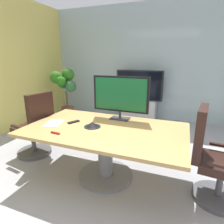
{
  "coord_description": "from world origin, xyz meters",
  "views": [
    {
      "loc": [
        0.89,
        -1.93,
        1.6
      ],
      "look_at": [
        -0.03,
        0.43,
        0.87
      ],
      "focal_mm": 30.06,
      "sensor_mm": 36.0,
      "label": 1
    }
  ],
  "objects_px": {
    "office_chair_right": "(213,163)",
    "remote_control": "(74,122)",
    "potted_plant": "(65,87)",
    "wall_display_unit": "(139,104)",
    "conference_table": "(105,140)",
    "conference_phone": "(92,125)",
    "office_chair_left": "(36,130)",
    "tv_monitor": "(120,95)"
  },
  "relations": [
    {
      "from": "office_chair_right",
      "to": "remote_control",
      "type": "xyz_separation_m",
      "value": [
        -1.81,
        -0.02,
        0.27
      ]
    },
    {
      "from": "conference_phone",
      "to": "potted_plant",
      "type": "bearing_deg",
      "value": 131.76
    },
    {
      "from": "conference_table",
      "to": "conference_phone",
      "type": "xyz_separation_m",
      "value": [
        -0.17,
        -0.03,
        0.2
      ]
    },
    {
      "from": "potted_plant",
      "to": "conference_table",
      "type": "bearing_deg",
      "value": -45.4
    },
    {
      "from": "remote_control",
      "to": "office_chair_right",
      "type": "bearing_deg",
      "value": 28.23
    },
    {
      "from": "office_chair_right",
      "to": "potted_plant",
      "type": "distance_m",
      "value": 3.99
    },
    {
      "from": "conference_table",
      "to": "conference_phone",
      "type": "bearing_deg",
      "value": -171.52
    },
    {
      "from": "tv_monitor",
      "to": "wall_display_unit",
      "type": "relative_size",
      "value": 0.64
    },
    {
      "from": "office_chair_right",
      "to": "wall_display_unit",
      "type": "xyz_separation_m",
      "value": [
        -1.48,
        2.57,
        -0.01
      ]
    },
    {
      "from": "office_chair_left",
      "to": "remote_control",
      "type": "relative_size",
      "value": 6.41
    },
    {
      "from": "tv_monitor",
      "to": "potted_plant",
      "type": "distance_m",
      "value": 2.73
    },
    {
      "from": "office_chair_right",
      "to": "wall_display_unit",
      "type": "distance_m",
      "value": 2.96
    },
    {
      "from": "wall_display_unit",
      "to": "remote_control",
      "type": "relative_size",
      "value": 7.71
    },
    {
      "from": "conference_table",
      "to": "tv_monitor",
      "type": "relative_size",
      "value": 2.47
    },
    {
      "from": "wall_display_unit",
      "to": "conference_phone",
      "type": "distance_m",
      "value": 2.67
    },
    {
      "from": "office_chair_right",
      "to": "remote_control",
      "type": "distance_m",
      "value": 1.83
    },
    {
      "from": "office_chair_right",
      "to": "conference_phone",
      "type": "xyz_separation_m",
      "value": [
        -1.48,
        -0.08,
        0.3
      ]
    },
    {
      "from": "conference_table",
      "to": "potted_plant",
      "type": "xyz_separation_m",
      "value": [
        -2.08,
        2.11,
        0.31
      ]
    },
    {
      "from": "conference_table",
      "to": "office_chair_left",
      "type": "xyz_separation_m",
      "value": [
        -1.31,
        0.13,
        -0.1
      ]
    },
    {
      "from": "wall_display_unit",
      "to": "conference_table",
      "type": "bearing_deg",
      "value": -86.36
    },
    {
      "from": "office_chair_left",
      "to": "potted_plant",
      "type": "xyz_separation_m",
      "value": [
        -0.77,
        1.98,
        0.4
      ]
    },
    {
      "from": "remote_control",
      "to": "conference_phone",
      "type": "bearing_deg",
      "value": 16.93
    },
    {
      "from": "tv_monitor",
      "to": "remote_control",
      "type": "relative_size",
      "value": 4.94
    },
    {
      "from": "conference_phone",
      "to": "remote_control",
      "type": "distance_m",
      "value": 0.34
    },
    {
      "from": "conference_table",
      "to": "office_chair_right",
      "type": "distance_m",
      "value": 1.31
    },
    {
      "from": "conference_table",
      "to": "tv_monitor",
      "type": "xyz_separation_m",
      "value": [
        0.06,
        0.44,
        0.53
      ]
    },
    {
      "from": "conference_table",
      "to": "tv_monitor",
      "type": "bearing_deg",
      "value": 82.13
    },
    {
      "from": "office_chair_right",
      "to": "wall_display_unit",
      "type": "height_order",
      "value": "wall_display_unit"
    },
    {
      "from": "office_chair_left",
      "to": "remote_control",
      "type": "xyz_separation_m",
      "value": [
        0.81,
        -0.1,
        0.27
      ]
    },
    {
      "from": "tv_monitor",
      "to": "potted_plant",
      "type": "xyz_separation_m",
      "value": [
        -2.14,
        1.68,
        -0.22
      ]
    },
    {
      "from": "wall_display_unit",
      "to": "office_chair_right",
      "type": "bearing_deg",
      "value": -60.07
    },
    {
      "from": "wall_display_unit",
      "to": "remote_control",
      "type": "distance_m",
      "value": 2.63
    },
    {
      "from": "potted_plant",
      "to": "remote_control",
      "type": "xyz_separation_m",
      "value": [
        1.58,
        -2.08,
        -0.13
      ]
    },
    {
      "from": "conference_table",
      "to": "wall_display_unit",
      "type": "bearing_deg",
      "value": 93.64
    },
    {
      "from": "conference_phone",
      "to": "wall_display_unit",
      "type": "bearing_deg",
      "value": 89.85
    },
    {
      "from": "tv_monitor",
      "to": "conference_table",
      "type": "bearing_deg",
      "value": -97.87
    },
    {
      "from": "conference_table",
      "to": "office_chair_right",
      "type": "bearing_deg",
      "value": 2.53
    },
    {
      "from": "potted_plant",
      "to": "remote_control",
      "type": "bearing_deg",
      "value": -52.73
    },
    {
      "from": "potted_plant",
      "to": "conference_phone",
      "type": "relative_size",
      "value": 6.09
    },
    {
      "from": "conference_table",
      "to": "remote_control",
      "type": "bearing_deg",
      "value": 175.95
    },
    {
      "from": "potted_plant",
      "to": "office_chair_right",
      "type": "bearing_deg",
      "value": -31.19
    },
    {
      "from": "wall_display_unit",
      "to": "potted_plant",
      "type": "bearing_deg",
      "value": -165.03
    }
  ]
}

